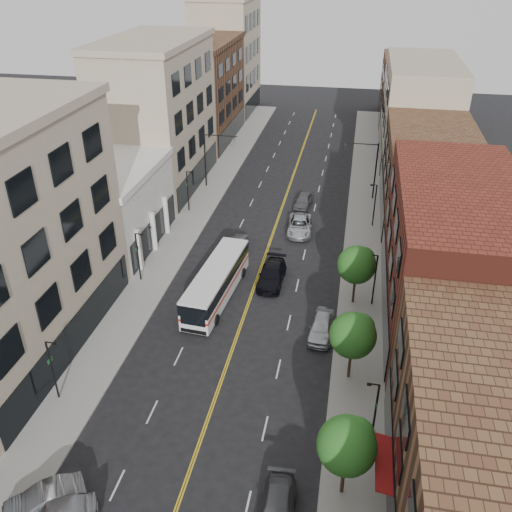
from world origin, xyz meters
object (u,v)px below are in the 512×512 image
Objects in this scene: car_parked_mid at (277,511)px; car_lane_a at (272,275)px; city_bus at (216,281)px; car_parked_far at (322,327)px; car_angle_b at (44,499)px; car_lane_c at (304,200)px; car_lane_behind at (239,243)px; car_lane_b at (300,225)px.

car_parked_mid is 24.88m from car_lane_a.
city_bus is 2.51× the size of car_parked_far.
city_bus reaches higher than car_lane_a.
car_parked_far is at bearing 105.68° from car_angle_b.
car_lane_c is (-3.24, 42.47, 0.08)m from car_parked_mid.
car_lane_behind is 0.69× the size of car_lane_a.
car_lane_behind is 0.85× the size of car_lane_c.
car_lane_a reaches higher than car_lane_b.
car_lane_b reaches higher than car_lane_behind.
city_bus is at bearing 88.77° from car_lane_behind.
car_lane_a reaches higher than car_parked_far.
city_bus is at bearing 162.84° from car_parked_far.
car_parked_far is 18.69m from car_lane_b.
car_parked_far is 16.57m from car_lane_behind.
car_parked_far is (9.92, -3.77, -0.96)m from city_bus.
car_parked_far is 25.56m from car_lane_c.
car_angle_b is 23.81m from car_parked_far.
car_lane_a reaches higher than car_parked_mid.
car_angle_b is 0.97× the size of car_lane_c.
city_bus is 5.79m from car_lane_a.
city_bus is 2.67× the size of car_angle_b.
car_lane_behind is at bearing 127.37° from car_lane_a.
city_bus is at bearing -116.10° from car_lane_b.
city_bus is 2.12× the size of car_lane_a.
car_lane_a is (4.55, 3.46, -0.96)m from city_bus.
city_bus reaches higher than car_lane_b.
car_angle_b is 13.32m from car_parked_mid.
car_parked_far reaches higher than car_lane_behind.
car_angle_b is at bearing -96.02° from city_bus.
car_lane_b reaches higher than car_angle_b.
car_lane_c is at bearing 129.83° from car_angle_b.
car_lane_c is at bearing -116.26° from car_lane_behind.
city_bus is 22.85m from car_parked_mid.
car_lane_b is 1.24× the size of car_lane_c.
car_lane_c is (5.59, 11.91, 0.15)m from car_lane_behind.
car_lane_c is (5.61, 21.42, -0.99)m from city_bus.
city_bus reaches higher than car_parked_far.
car_lane_b is 6.94m from car_lane_c.
car_lane_behind is (0.02, 9.51, -1.13)m from city_bus.
car_lane_behind is 7.56m from car_lane_a.
car_angle_b reaches higher than car_lane_behind.
city_bus is at bearing 110.72° from car_parked_mid.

